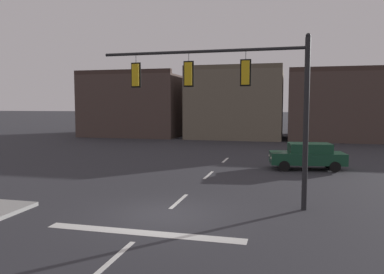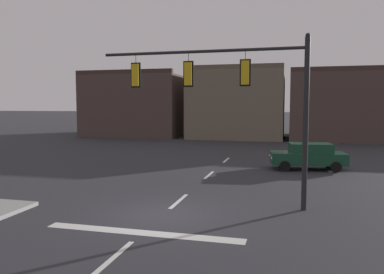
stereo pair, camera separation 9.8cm
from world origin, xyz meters
name	(u,v)px [view 1 (the left image)]	position (x,y,z in m)	size (l,w,h in m)	color
ground_plane	(164,215)	(0.00, 0.00, 0.00)	(400.00, 400.00, 0.00)	#2B2B30
stop_bar_paint	(143,233)	(0.00, -2.00, 0.00)	(6.40, 0.50, 0.01)	silver
lane_centreline	(179,201)	(0.00, 2.00, 0.00)	(0.16, 26.40, 0.01)	silver
signal_mast_near_side	(234,88)	(2.22, 1.98, 4.58)	(8.19, 0.45, 6.54)	black
car_lot_nearside	(308,156)	(5.49, 11.31, 0.86)	(4.62, 2.39, 1.61)	#143D28
building_row	(303,109)	(6.05, 34.39, 3.46)	(58.30, 13.45, 8.31)	#473833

